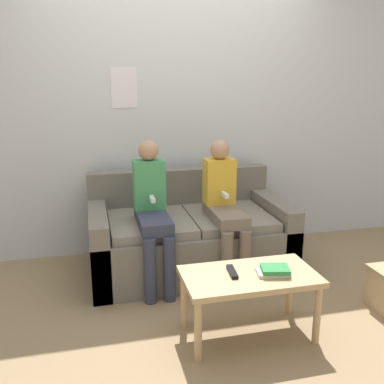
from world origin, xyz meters
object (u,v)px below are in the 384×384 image
Objects in this scene: couch at (188,237)px; person_right at (224,204)px; person_left at (152,208)px; coffee_table at (249,282)px; tv_remote at (232,272)px.

person_right reaches higher than couch.
person_left is at bearing 179.69° from person_right.
person_right is (0.24, -0.21, 0.33)m from couch.
person_left reaches higher than coffee_table.
couch is 0.51m from person_left.
person_right is at bearing 82.81° from coffee_table.
coffee_table is (0.14, -1.05, 0.09)m from couch.
person_right is at bearing -0.31° from person_left.
couch is 1.06m from coffee_table.
couch is at bearing 31.96° from person_left.
person_right is (0.11, 0.85, 0.24)m from coffee_table.
couch is 9.28× the size of tv_remote.
person_left is (-0.33, -0.20, 0.34)m from couch.
person_left is 0.57m from person_right.
couch is at bearing 97.46° from coffee_table.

